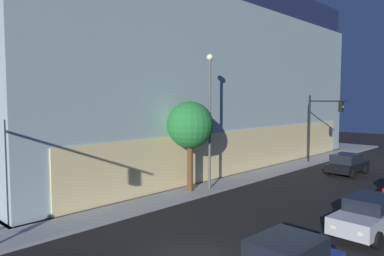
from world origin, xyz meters
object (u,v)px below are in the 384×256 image
at_px(traffic_light_far_corner, 320,119).
at_px(modern_building, 139,80).
at_px(car_black, 347,164).
at_px(street_lamp_sidewalk, 210,106).
at_px(car_silver, 368,215).
at_px(sidewalk_tree, 190,125).

bearing_deg(traffic_light_far_corner, modern_building, 114.99).
bearing_deg(car_black, street_lamp_sidewalk, 158.80).
xyz_separation_m(traffic_light_far_corner, car_silver, (-15.60, -9.32, -3.37)).
height_order(modern_building, car_silver, modern_building).
bearing_deg(modern_building, street_lamp_sidewalk, -113.33).
distance_m(sidewalk_tree, car_black, 14.16).
distance_m(traffic_light_far_corner, car_black, 5.81).
relative_size(street_lamp_sidewalk, car_silver, 1.96).
height_order(traffic_light_far_corner, street_lamp_sidewalk, street_lamp_sidewalk).
xyz_separation_m(modern_building, car_silver, (-7.85, -25.94, -7.17)).
distance_m(modern_building, traffic_light_far_corner, 18.73).
distance_m(car_silver, car_black, 13.80).
bearing_deg(car_silver, street_lamp_sidewalk, 84.16).
bearing_deg(street_lamp_sidewalk, traffic_light_far_corner, -3.21).
bearing_deg(modern_building, traffic_light_far_corner, -65.01).
height_order(car_silver, car_black, car_black).
xyz_separation_m(sidewalk_tree, car_black, (12.77, -5.05, -3.45)).
bearing_deg(traffic_light_far_corner, car_black, -129.51).
xyz_separation_m(modern_building, street_lamp_sidewalk, (-6.82, -15.80, -2.48)).
bearing_deg(sidewalk_tree, traffic_light_far_corner, -5.05).
relative_size(modern_building, traffic_light_far_corner, 6.02).
distance_m(modern_building, street_lamp_sidewalk, 17.39).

